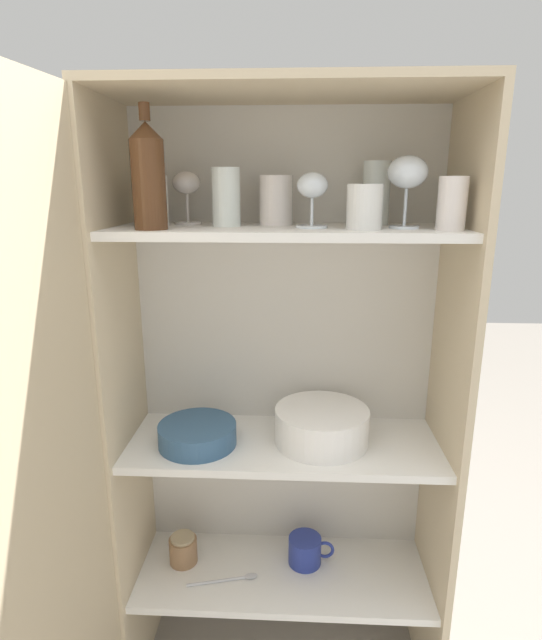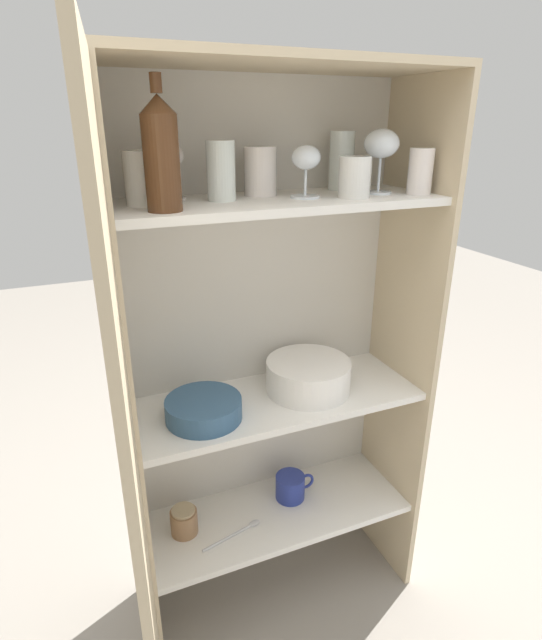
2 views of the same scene
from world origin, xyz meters
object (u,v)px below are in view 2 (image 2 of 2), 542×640
(wine_bottle, at_px, (161,154))
(plate_stack_white, at_px, (308,376))
(storage_jar, at_px, (184,521))
(mixing_bowl_large, at_px, (204,408))
(coffee_mug_primary, at_px, (291,487))

(wine_bottle, xyz_separation_m, plate_stack_white, (0.39, 0.09, -0.61))
(plate_stack_white, relative_size, storage_jar, 2.90)
(plate_stack_white, height_order, mixing_bowl_large, plate_stack_white)
(wine_bottle, bearing_deg, mixing_bowl_large, 39.16)
(mixing_bowl_large, xyz_separation_m, coffee_mug_primary, (0.28, 0.06, -0.39))
(plate_stack_white, xyz_separation_m, mixing_bowl_large, (-0.32, -0.03, -0.01))
(coffee_mug_primary, relative_size, storage_jar, 1.57)
(coffee_mug_primary, distance_m, storage_jar, 0.35)
(coffee_mug_primary, bearing_deg, wine_bottle, -161.35)
(coffee_mug_primary, bearing_deg, plate_stack_white, -44.04)
(plate_stack_white, relative_size, coffee_mug_primary, 1.85)
(mixing_bowl_large, xyz_separation_m, storage_jar, (-0.07, 0.05, -0.39))
(mixing_bowl_large, relative_size, coffee_mug_primary, 1.53)
(plate_stack_white, xyz_separation_m, coffee_mug_primary, (-0.03, 0.03, -0.41))
(wine_bottle, relative_size, coffee_mug_primary, 1.97)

